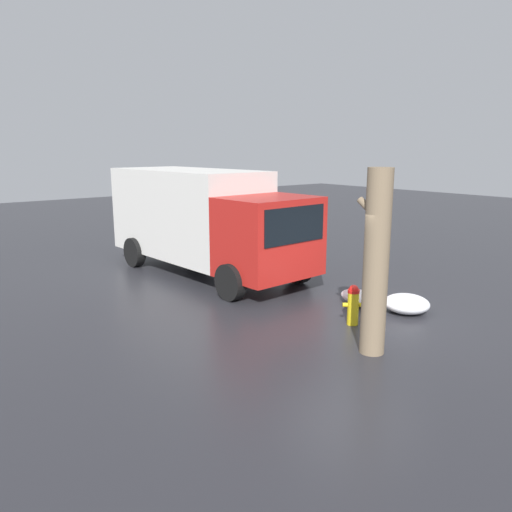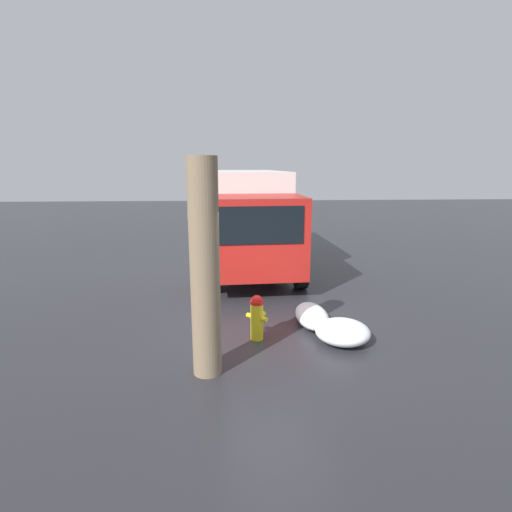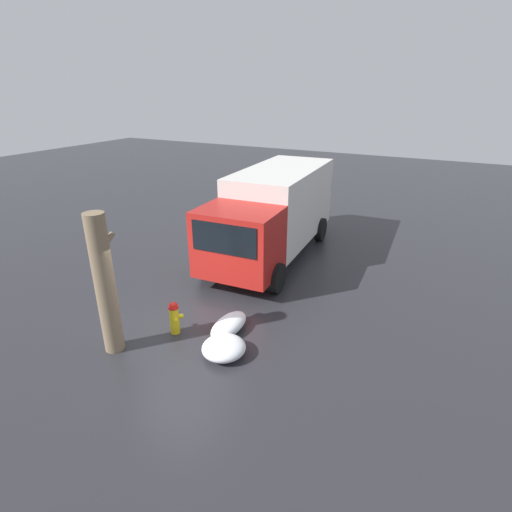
{
  "view_description": "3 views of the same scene",
  "coord_description": "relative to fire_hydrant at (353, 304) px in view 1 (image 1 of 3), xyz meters",
  "views": [
    {
      "loc": [
        -6.44,
        7.7,
        3.6
      ],
      "look_at": [
        2.89,
        0.26,
        1.0
      ],
      "focal_mm": 35.0,
      "sensor_mm": 36.0,
      "label": 1
    },
    {
      "loc": [
        -6.87,
        0.42,
        3.15
      ],
      "look_at": [
        3.28,
        -0.18,
        0.83
      ],
      "focal_mm": 28.0,
      "sensor_mm": 36.0,
      "label": 2
    },
    {
      "loc": [
        -6.51,
        -5.6,
        5.63
      ],
      "look_at": [
        3.06,
        -0.66,
        1.03
      ],
      "focal_mm": 28.0,
      "sensor_mm": 36.0,
      "label": 3
    }
  ],
  "objects": [
    {
      "name": "ground_plane",
      "position": [
        -0.0,
        0.0,
        -0.44
      ],
      "size": [
        60.0,
        60.0,
        0.0
      ],
      "primitive_type": "plane",
      "color": "#28282D"
    },
    {
      "name": "fire_hydrant",
      "position": [
        0.0,
        0.0,
        0.0
      ],
      "size": [
        0.38,
        0.4,
        0.85
      ],
      "rotation": [
        0.0,
        0.0,
        5.61
      ],
      "color": "yellow",
      "rests_on": "ground_plane"
    },
    {
      "name": "tree_trunk",
      "position": [
        -1.17,
        0.84,
        1.21
      ],
      "size": [
        0.67,
        0.44,
        3.28
      ],
      "color": "#7F6B51",
      "rests_on": "ground_plane"
    },
    {
      "name": "delivery_truck",
      "position": [
        5.67,
        -0.02,
        1.19
      ],
      "size": [
        7.13,
        2.92,
        2.97
      ],
      "rotation": [
        0.0,
        0.0,
        1.63
      ],
      "color": "red",
      "rests_on": "ground_plane"
    },
    {
      "name": "snow_pile_by_hydrant",
      "position": [
        0.64,
        -1.15,
        -0.26
      ],
      "size": [
        1.32,
        0.64,
        0.36
      ],
      "color": "white",
      "rests_on": "ground_plane"
    },
    {
      "name": "snow_pile_curbside",
      "position": [
        -0.23,
        -1.54,
        -0.24
      ],
      "size": [
        1.01,
        0.99,
        0.4
      ],
      "color": "white",
      "rests_on": "ground_plane"
    }
  ]
}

